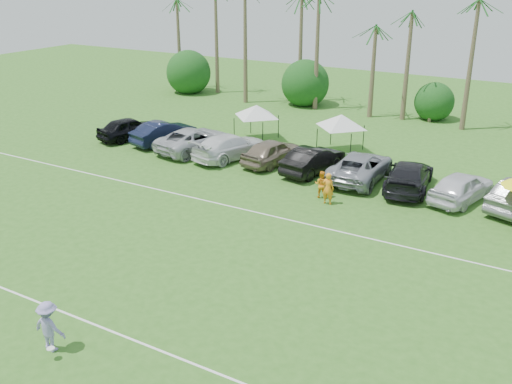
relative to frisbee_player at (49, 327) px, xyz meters
The scene contains 25 objects.
ground 2.67m from the frisbee_player, behind, with size 120.00×120.00×0.00m, color #32671E.
field_lines 8.25m from the frisbee_player, 107.68° to the left, with size 80.00×12.10×0.01m.
palm_tree_0 45.52m from the frisbee_player, 122.93° to the left, with size 2.40×2.40×8.90m.
palm_tree_1 43.18m from the frisbee_player, 117.27° to the left, with size 2.40×2.40×9.90m.
palm_tree_2 41.32m from the frisbee_player, 110.97° to the left, with size 2.40×2.40×10.90m.
palm_tree_4 38.91m from the frisbee_player, 99.74° to the left, with size 2.40×2.40×8.90m.
palm_tree_5 38.61m from the frisbee_player, 93.77° to the left, with size 2.40×2.40×9.90m.
palm_tree_6 38.73m from the frisbee_player, 87.71° to the left, with size 2.40×2.40×10.90m.
bush_tree_0 44.37m from the frisbee_player, 118.97° to the left, with size 4.00×4.00×4.00m.
bush_tree_1 39.73m from the frisbee_player, 102.34° to the left, with size 4.00×4.00×4.00m.
bush_tree_2 38.98m from the frisbee_player, 84.83° to the left, with size 4.00×4.00×4.00m.
sideline_player_a 17.12m from the frisbee_player, 79.54° to the left, with size 0.67×0.44×1.84m, color orange.
sideline_player_b 17.69m from the frisbee_player, 82.19° to the left, with size 0.78×0.61×1.60m, color orange.
canopy_tent_left 26.82m from the frisbee_player, 104.45° to the left, with size 3.86×3.86×3.12m.
canopy_tent_right 26.25m from the frisbee_player, 89.87° to the left, with size 3.93×3.93×3.18m.
frisbee_player is the anchor object (origin of this frame).
parked_car_0 26.05m from the frisbee_player, 125.63° to the left, with size 2.01×5.00×1.70m, color black.
parked_car_1 24.68m from the frisbee_player, 119.34° to the left, with size 1.80×5.17×1.70m, color black.
parked_car_2 22.96m from the frisbee_player, 113.11° to the left, with size 2.83×6.13×1.70m, color #B4B6BA.
parked_car_3 21.84m from the frisbee_player, 105.76° to the left, with size 2.39×5.87×1.70m, color white.
parked_car_4 21.62m from the frisbee_player, 97.58° to the left, with size 2.01×5.00×1.70m, color #7E6D59.
parked_car_5 21.20m from the frisbee_player, 89.38° to the left, with size 1.80×5.17×1.70m, color black.
parked_car_6 21.69m from the frisbee_player, 81.22° to the left, with size 2.83×6.13×1.70m, color gray.
parked_car_7 22.24m from the frisbee_player, 73.31° to the left, with size 2.39×5.87×1.70m, color black.
parked_car_8 23.02m from the frisbee_player, 65.71° to the left, with size 2.01×5.00×1.70m, color silver.
Camera 1 is at (16.80, -10.49, 12.44)m, focal length 40.00 mm.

